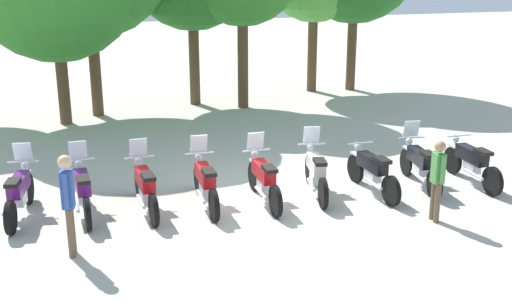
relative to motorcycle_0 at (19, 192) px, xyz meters
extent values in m
plane|color=#BCB7A8|center=(4.85, -0.56, -0.52)|extent=(80.00, 80.00, 0.00)
cylinder|color=black|center=(0.12, 0.72, -0.20)|extent=(0.20, 0.65, 0.64)
cylinder|color=black|center=(-0.13, -0.81, -0.20)|extent=(0.20, 0.65, 0.64)
cube|color=silver|center=(0.12, 0.72, 0.14)|extent=(0.18, 0.37, 0.04)
cube|color=#59196B|center=(0.00, 0.01, 0.15)|extent=(0.41, 0.98, 0.30)
cube|color=silver|center=(0.00, -0.04, -0.12)|extent=(0.28, 0.43, 0.24)
cube|color=black|center=(-0.06, -0.39, 0.34)|extent=(0.31, 0.47, 0.08)
cylinder|color=silver|center=(0.11, 0.63, 0.12)|extent=(0.09, 0.23, 0.64)
cylinder|color=silver|center=(0.09, 0.55, 0.45)|extent=(0.62, 0.14, 0.04)
sphere|color=silver|center=(0.11, 0.67, 0.33)|extent=(0.18, 0.18, 0.16)
cylinder|color=silver|center=(-0.21, -0.31, -0.18)|extent=(0.18, 0.70, 0.07)
cube|color=silver|center=(0.10, 0.60, 0.65)|extent=(0.38, 0.19, 0.39)
cylinder|color=black|center=(1.17, 0.52, -0.20)|extent=(0.13, 0.64, 0.64)
cylinder|color=black|center=(1.25, -1.02, -0.20)|extent=(0.13, 0.64, 0.64)
cube|color=silver|center=(1.17, 0.52, 0.14)|extent=(0.14, 0.37, 0.04)
cube|color=#59196B|center=(1.21, -0.20, 0.15)|extent=(0.31, 0.96, 0.30)
cube|color=silver|center=(1.21, -0.25, -0.12)|extent=(0.24, 0.41, 0.24)
cube|color=black|center=(1.23, -0.60, 0.34)|extent=(0.26, 0.45, 0.08)
cylinder|color=silver|center=(1.18, 0.43, 0.12)|extent=(0.06, 0.23, 0.64)
cylinder|color=silver|center=(1.18, 0.34, 0.45)|extent=(0.62, 0.07, 0.04)
sphere|color=silver|center=(1.17, 0.47, 0.33)|extent=(0.17, 0.17, 0.16)
cylinder|color=silver|center=(1.06, -0.56, -0.18)|extent=(0.10, 0.70, 0.07)
cube|color=silver|center=(1.18, 0.40, 0.65)|extent=(0.37, 0.15, 0.39)
cylinder|color=black|center=(2.38, 0.35, -0.20)|extent=(0.14, 0.64, 0.64)
cylinder|color=black|center=(2.47, -1.20, -0.20)|extent=(0.14, 0.64, 0.64)
cube|color=silver|center=(2.38, 0.35, 0.14)|extent=(0.14, 0.37, 0.04)
cube|color=red|center=(2.42, -0.37, 0.15)|extent=(0.31, 0.96, 0.30)
cube|color=silver|center=(2.42, -0.42, -0.12)|extent=(0.24, 0.41, 0.24)
cube|color=black|center=(2.44, -0.77, 0.34)|extent=(0.26, 0.45, 0.08)
cylinder|color=silver|center=(2.38, 0.26, 0.12)|extent=(0.06, 0.23, 0.64)
cylinder|color=silver|center=(2.39, 0.17, 0.45)|extent=(0.62, 0.07, 0.04)
sphere|color=silver|center=(2.38, 0.30, 0.33)|extent=(0.17, 0.17, 0.16)
cylinder|color=silver|center=(2.28, -0.73, -0.18)|extent=(0.11, 0.70, 0.07)
cube|color=silver|center=(2.38, 0.23, 0.65)|extent=(0.37, 0.15, 0.39)
cylinder|color=black|center=(3.64, 0.26, -0.20)|extent=(0.11, 0.64, 0.64)
cylinder|color=black|center=(3.62, -1.29, -0.20)|extent=(0.11, 0.64, 0.64)
cube|color=silver|center=(3.64, 0.26, 0.14)|extent=(0.12, 0.36, 0.04)
cube|color=red|center=(3.63, -0.46, 0.15)|extent=(0.27, 0.95, 0.30)
cube|color=silver|center=(3.63, -0.51, -0.12)|extent=(0.22, 0.40, 0.24)
cube|color=black|center=(3.63, -0.86, 0.34)|extent=(0.25, 0.44, 0.08)
cylinder|color=silver|center=(3.64, 0.17, 0.12)|extent=(0.05, 0.23, 0.64)
cylinder|color=silver|center=(3.64, 0.08, 0.45)|extent=(0.62, 0.04, 0.04)
sphere|color=silver|center=(3.64, 0.21, 0.33)|extent=(0.16, 0.16, 0.16)
cylinder|color=silver|center=(3.47, -0.81, -0.18)|extent=(0.08, 0.70, 0.07)
cube|color=silver|center=(3.64, 0.14, 0.65)|extent=(0.36, 0.14, 0.39)
cylinder|color=black|center=(4.85, 0.12, -0.20)|extent=(0.11, 0.64, 0.64)
cylinder|color=black|center=(4.84, -1.43, -0.20)|extent=(0.11, 0.64, 0.64)
cube|color=silver|center=(4.85, 0.12, 0.14)|extent=(0.12, 0.36, 0.04)
cube|color=red|center=(4.85, -0.61, 0.15)|extent=(0.27, 0.95, 0.30)
cube|color=silver|center=(4.85, -0.66, -0.12)|extent=(0.22, 0.40, 0.24)
cube|color=black|center=(4.84, -1.01, 0.34)|extent=(0.24, 0.44, 0.08)
cylinder|color=silver|center=(4.85, 0.03, 0.12)|extent=(0.05, 0.23, 0.64)
cylinder|color=silver|center=(4.85, -0.06, 0.45)|extent=(0.62, 0.04, 0.04)
sphere|color=silver|center=(4.85, 0.07, 0.33)|extent=(0.16, 0.16, 0.16)
cylinder|color=silver|center=(4.68, -0.96, -0.18)|extent=(0.08, 0.70, 0.07)
cube|color=silver|center=(4.85, 0.00, 0.65)|extent=(0.36, 0.14, 0.39)
cylinder|color=black|center=(6.21, 0.22, -0.20)|extent=(0.22, 0.65, 0.64)
cylinder|color=black|center=(5.91, -1.30, -0.20)|extent=(0.22, 0.65, 0.64)
cube|color=silver|center=(6.21, 0.22, 0.14)|extent=(0.19, 0.38, 0.04)
cube|color=silver|center=(6.07, -0.49, 0.15)|extent=(0.44, 0.98, 0.30)
cube|color=silver|center=(6.06, -0.54, -0.12)|extent=(0.29, 0.43, 0.24)
cube|color=black|center=(5.99, -0.88, 0.34)|extent=(0.32, 0.48, 0.08)
cylinder|color=silver|center=(6.19, 0.14, 0.12)|extent=(0.09, 0.23, 0.64)
cylinder|color=silver|center=(6.17, 0.05, 0.45)|extent=(0.62, 0.15, 0.04)
sphere|color=silver|center=(6.20, 0.18, 0.33)|extent=(0.19, 0.19, 0.16)
cylinder|color=silver|center=(5.84, -0.80, -0.18)|extent=(0.20, 0.70, 0.07)
cube|color=silver|center=(6.18, 0.11, 0.65)|extent=(0.38, 0.20, 0.39)
cylinder|color=black|center=(7.24, -0.03, -0.20)|extent=(0.13, 0.64, 0.64)
cylinder|color=black|center=(7.31, -1.58, -0.20)|extent=(0.13, 0.64, 0.64)
cube|color=silver|center=(7.24, -0.03, 0.14)|extent=(0.14, 0.37, 0.04)
cube|color=black|center=(7.27, -0.75, 0.15)|extent=(0.30, 0.96, 0.30)
cube|color=silver|center=(7.27, -0.80, -0.12)|extent=(0.24, 0.41, 0.24)
cube|color=black|center=(7.29, -1.15, 0.34)|extent=(0.26, 0.45, 0.08)
cylinder|color=silver|center=(7.24, -0.12, 0.12)|extent=(0.06, 0.23, 0.64)
cylinder|color=silver|center=(7.24, -0.21, 0.45)|extent=(0.62, 0.06, 0.04)
sphere|color=silver|center=(7.24, -0.08, 0.33)|extent=(0.17, 0.17, 0.16)
cylinder|color=silver|center=(7.13, -1.11, -0.18)|extent=(0.10, 0.70, 0.07)
cylinder|color=black|center=(8.59, 0.04, -0.20)|extent=(0.19, 0.65, 0.64)
cylinder|color=black|center=(8.38, -1.49, -0.20)|extent=(0.19, 0.65, 0.64)
cube|color=silver|center=(8.59, 0.04, 0.14)|extent=(0.17, 0.37, 0.04)
cube|color=black|center=(8.49, -0.68, 0.15)|extent=(0.39, 0.98, 0.30)
cube|color=silver|center=(8.48, -0.73, -0.12)|extent=(0.27, 0.43, 0.24)
cube|color=black|center=(8.44, -1.07, 0.34)|extent=(0.30, 0.47, 0.08)
cylinder|color=silver|center=(8.58, -0.05, 0.12)|extent=(0.08, 0.23, 0.64)
cylinder|color=silver|center=(8.57, -0.14, 0.45)|extent=(0.62, 0.12, 0.04)
sphere|color=silver|center=(8.58, -0.01, 0.33)|extent=(0.18, 0.18, 0.16)
cylinder|color=silver|center=(8.28, -1.00, -0.18)|extent=(0.17, 0.70, 0.07)
cube|color=silver|center=(8.57, -0.08, 0.65)|extent=(0.37, 0.18, 0.39)
cylinder|color=black|center=(9.71, -0.14, -0.20)|extent=(0.11, 0.64, 0.64)
cylinder|color=black|center=(9.68, -1.69, -0.20)|extent=(0.11, 0.64, 0.64)
cube|color=silver|center=(9.71, -0.14, 0.14)|extent=(0.13, 0.36, 0.04)
cube|color=black|center=(9.70, -0.86, 0.15)|extent=(0.28, 0.96, 0.30)
cube|color=silver|center=(9.70, -0.91, -0.12)|extent=(0.23, 0.40, 0.24)
cube|color=black|center=(9.69, -1.26, 0.34)|extent=(0.25, 0.44, 0.08)
cylinder|color=silver|center=(9.71, -0.23, 0.12)|extent=(0.05, 0.23, 0.64)
cylinder|color=silver|center=(9.71, -0.32, 0.45)|extent=(0.62, 0.05, 0.04)
sphere|color=silver|center=(9.71, -0.19, 0.33)|extent=(0.16, 0.16, 0.16)
cylinder|color=silver|center=(9.53, -1.21, -0.18)|extent=(0.08, 0.70, 0.07)
cylinder|color=brown|center=(0.95, -1.97, -0.08)|extent=(0.13, 0.13, 0.88)
cylinder|color=brown|center=(0.93, -2.14, -0.08)|extent=(0.13, 0.13, 0.88)
cube|color=#33519E|center=(0.94, -2.05, 0.70)|extent=(0.23, 0.25, 0.66)
cylinder|color=#33519E|center=(0.96, -1.90, 0.71)|extent=(0.09, 0.09, 0.63)
cylinder|color=#33519E|center=(0.91, -2.21, 0.71)|extent=(0.09, 0.09, 0.63)
sphere|color=#DBAD89|center=(0.94, -2.05, 1.18)|extent=(0.27, 0.27, 0.24)
cylinder|color=brown|center=(7.73, -2.62, -0.12)|extent=(0.12, 0.12, 0.79)
cylinder|color=brown|center=(7.74, -2.45, -0.12)|extent=(0.12, 0.12, 0.79)
cube|color=#4C8C47|center=(7.74, -2.54, 0.57)|extent=(0.21, 0.23, 0.59)
cylinder|color=#4C8C47|center=(7.73, -2.70, 0.58)|extent=(0.08, 0.08, 0.56)
cylinder|color=#4C8C47|center=(7.75, -2.38, 0.58)|extent=(0.08, 0.08, 0.56)
sphere|color=#A87A5B|center=(7.74, -2.54, 1.00)|extent=(0.23, 0.23, 0.21)
cylinder|color=brown|center=(0.95, 7.44, 0.83)|extent=(0.36, 0.36, 2.69)
cylinder|color=brown|center=(1.98, 8.27, 1.11)|extent=(0.36, 0.36, 3.26)
cylinder|color=brown|center=(5.35, 8.98, 1.07)|extent=(0.36, 0.36, 3.18)
cylinder|color=brown|center=(6.81, 7.97, 1.15)|extent=(0.36, 0.36, 3.33)
cylinder|color=brown|center=(10.09, 9.92, 1.07)|extent=(0.36, 0.36, 3.17)
cylinder|color=brown|center=(11.64, 9.74, 1.11)|extent=(0.36, 0.36, 3.25)
camera|label=1|loc=(1.10, -12.47, 4.41)|focal=44.35mm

